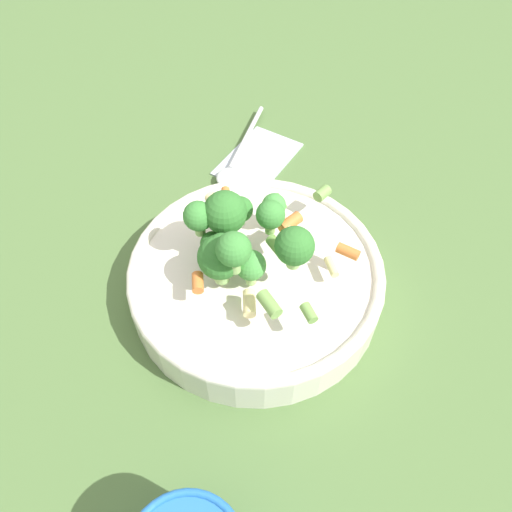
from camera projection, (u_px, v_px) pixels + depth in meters
The scene contains 5 objects.
ground_plane at pixel (256, 291), 0.59m from camera, with size 3.00×3.00×0.00m, color #4C6B38.
bowl at pixel (256, 277), 0.56m from camera, with size 0.28×0.28×0.05m.
pasta_salad at pixel (240, 237), 0.51m from camera, with size 0.18×0.20×0.09m.
napkin at pixel (258, 158), 0.73m from camera, with size 0.15×0.15×0.01m.
spoon at pixel (236, 158), 0.72m from camera, with size 0.11×0.17×0.01m.
Camera 1 is at (-0.08, -0.32, 0.48)m, focal length 35.00 mm.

